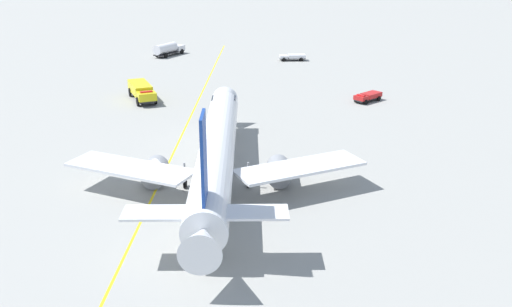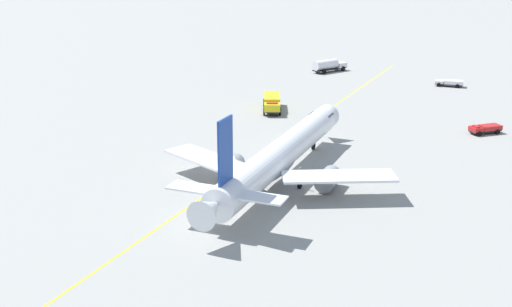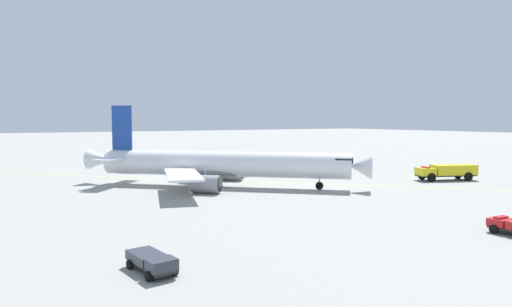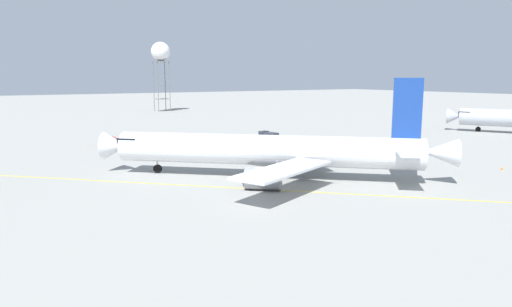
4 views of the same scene
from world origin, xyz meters
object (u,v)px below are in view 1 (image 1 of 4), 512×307
(ops_pickup_truck, at_px, (368,96))
(pushback_tug_truck_extra, at_px, (293,57))
(fire_tender_truck, at_px, (142,90))
(airliner_main, at_px, (217,154))
(fuel_tanker_truck, at_px, (168,49))

(ops_pickup_truck, distance_m, pushback_tug_truck_extra, 35.47)
(pushback_tug_truck_extra, bearing_deg, fire_tender_truck, 48.60)
(airliner_main, relative_size, fuel_tanker_truck, 3.69)
(airliner_main, height_order, fire_tender_truck, airliner_main)
(fire_tender_truck, bearing_deg, pushback_tug_truck_extra, 119.33)
(airliner_main, distance_m, fire_tender_truck, 36.86)
(ops_pickup_truck, bearing_deg, pushback_tug_truck_extra, -116.26)
(fuel_tanker_truck, bearing_deg, pushback_tug_truck_extra, -72.22)
(ops_pickup_truck, distance_m, fire_tender_truck, 36.10)
(airliner_main, xyz_separation_m, ops_pickup_truck, (-38.36, -9.22, -2.34))
(pushback_tug_truck_extra, bearing_deg, ops_pickup_truck, 103.15)
(airliner_main, xyz_separation_m, fuel_tanker_truck, (-37.98, -63.78, -1.57))
(ops_pickup_truck, height_order, pushback_tug_truck_extra, ops_pickup_truck)
(fuel_tanker_truck, bearing_deg, airliner_main, -138.61)
(pushback_tug_truck_extra, bearing_deg, airliner_main, 76.95)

